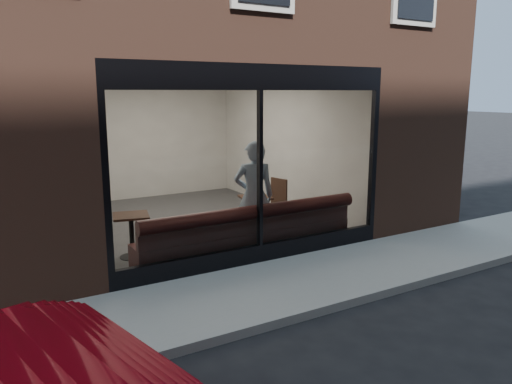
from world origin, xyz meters
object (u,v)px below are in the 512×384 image
person (254,196)px  cafe_table_left (131,216)px  banquette (248,243)px  cafe_table_right (255,197)px  cafe_chair_right (273,212)px

person → cafe_table_left: bearing=4.5°
banquette → cafe_table_left: 2.02m
banquette → person: bearing=42.3°
person → cafe_table_right: bearing=-100.3°
cafe_chair_right → cafe_table_left: bearing=-0.5°
person → banquette: bearing=64.0°
person → cafe_chair_right: person is taller
cafe_table_right → cafe_table_left: bearing=-175.4°
banquette → person: size_ratio=2.06×
cafe_table_left → cafe_chair_right: (3.30, 0.73, -0.50)m
person → cafe_table_right: 1.01m
banquette → cafe_chair_right: (1.55, 1.61, 0.01)m
person → cafe_chair_right: bearing=-111.4°
person → cafe_chair_right: 2.00m
person → cafe_table_left: size_ratio=3.37×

